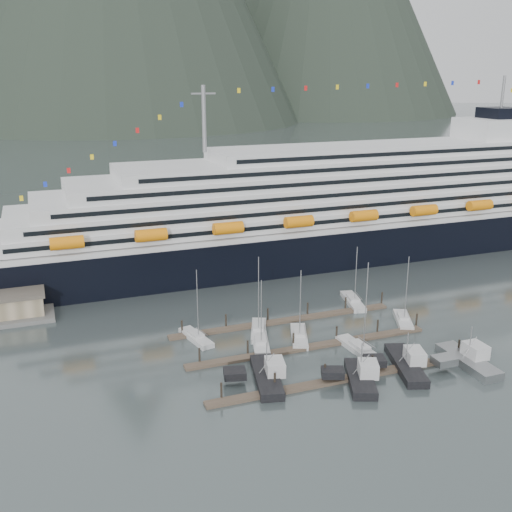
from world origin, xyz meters
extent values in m
plane|color=#455051|center=(0.00, 0.00, 0.00)|extent=(1600.00, 1600.00, 0.00)
cube|color=black|center=(25.00, 55.00, 4.00)|extent=(210.00, 28.00, 12.00)
cube|color=silver|center=(25.00, 55.00, 10.50)|extent=(205.80, 27.44, 1.50)
cube|color=silver|center=(30.00, 55.00, 13.10)|extent=(185.00, 26.00, 3.20)
cube|color=black|center=(30.00, 41.95, 13.26)|extent=(175.75, 0.20, 1.00)
cube|color=silver|center=(32.00, 55.00, 16.30)|extent=(180.00, 25.00, 3.20)
cube|color=black|center=(32.00, 42.45, 16.46)|extent=(171.00, 0.20, 1.00)
cube|color=silver|center=(34.00, 55.00, 19.50)|extent=(172.00, 24.00, 3.20)
cube|color=black|center=(34.00, 42.95, 19.66)|extent=(163.40, 0.20, 1.00)
cube|color=silver|center=(36.00, 55.00, 22.70)|extent=(160.00, 23.00, 3.20)
cube|color=black|center=(36.00, 43.45, 22.86)|extent=(152.00, 0.20, 1.00)
cube|color=silver|center=(38.00, 55.00, 25.80)|extent=(140.00, 22.00, 3.00)
cube|color=black|center=(38.00, 43.95, 25.95)|extent=(133.00, 0.20, 1.00)
cube|color=silver|center=(40.00, 55.00, 28.80)|extent=(95.00, 20.00, 3.00)
cube|color=black|center=(40.00, 44.95, 28.95)|extent=(90.25, 0.20, 1.00)
cube|color=silver|center=(80.00, 55.00, 33.30)|extent=(22.00, 16.00, 6.00)
cube|color=black|center=(80.00, 55.00, 37.80)|extent=(10.00, 10.00, 3.00)
cylinder|color=gray|center=(-10.00, 55.00, 38.30)|extent=(1.00, 1.00, 16.00)
cylinder|color=gray|center=(80.00, 55.00, 43.30)|extent=(0.80, 0.80, 10.00)
cylinder|color=orange|center=(-45.00, 40.00, 14.50)|extent=(7.00, 2.80, 2.80)
cylinder|color=orange|center=(-27.00, 40.00, 14.50)|extent=(7.00, 2.80, 2.80)
cylinder|color=orange|center=(-9.00, 40.00, 14.50)|extent=(7.00, 2.80, 2.80)
cylinder|color=orange|center=(9.00, 40.00, 14.50)|extent=(7.00, 2.80, 2.80)
cylinder|color=orange|center=(27.00, 40.00, 14.50)|extent=(7.00, 2.80, 2.80)
cylinder|color=orange|center=(45.00, 40.00, 14.50)|extent=(7.00, 2.80, 2.80)
cylinder|color=orange|center=(63.00, 40.00, 14.50)|extent=(7.00, 2.80, 2.80)
cube|color=#4D3F31|center=(-5.00, -10.00, 0.25)|extent=(48.00, 2.00, 0.50)
cylinder|color=black|center=(-26.00, -8.90, 1.40)|extent=(0.36, 0.36, 3.20)
cylinder|color=black|center=(-17.00, -8.90, 1.40)|extent=(0.36, 0.36, 3.20)
cylinder|color=black|center=(-8.00, -8.90, 1.40)|extent=(0.36, 0.36, 3.20)
cylinder|color=black|center=(1.00, -8.90, 1.40)|extent=(0.36, 0.36, 3.20)
cylinder|color=black|center=(10.00, -8.90, 1.40)|extent=(0.36, 0.36, 3.20)
cylinder|color=black|center=(19.00, -8.90, 1.40)|extent=(0.36, 0.36, 3.20)
cube|color=#4D3F31|center=(-5.00, 3.00, 0.25)|extent=(48.00, 2.00, 0.50)
cylinder|color=black|center=(-26.00, 4.10, 1.40)|extent=(0.36, 0.36, 3.20)
cylinder|color=black|center=(-17.00, 4.10, 1.40)|extent=(0.36, 0.36, 3.20)
cylinder|color=black|center=(-8.00, 4.10, 1.40)|extent=(0.36, 0.36, 3.20)
cylinder|color=black|center=(1.00, 4.10, 1.40)|extent=(0.36, 0.36, 3.20)
cylinder|color=black|center=(10.00, 4.10, 1.40)|extent=(0.36, 0.36, 3.20)
cylinder|color=black|center=(19.00, 4.10, 1.40)|extent=(0.36, 0.36, 3.20)
cube|color=#4D3F31|center=(-5.00, 16.00, 0.25)|extent=(48.00, 2.00, 0.50)
cylinder|color=black|center=(-26.00, 17.10, 1.40)|extent=(0.36, 0.36, 3.20)
cylinder|color=black|center=(-17.00, 17.10, 1.40)|extent=(0.36, 0.36, 3.20)
cylinder|color=black|center=(-8.00, 17.10, 1.40)|extent=(0.36, 0.36, 3.20)
cylinder|color=black|center=(1.00, 17.10, 1.40)|extent=(0.36, 0.36, 3.20)
cylinder|color=black|center=(10.00, 17.10, 1.40)|extent=(0.36, 0.36, 3.20)
cylinder|color=black|center=(19.00, 17.10, 1.40)|extent=(0.36, 0.36, 3.20)
cube|color=beige|center=(-13.42, 6.88, 0.25)|extent=(5.51, 10.22, 1.53)
cube|color=beige|center=(-13.42, 6.88, 1.25)|extent=(3.07, 3.91, 0.87)
cylinder|color=gray|center=(-13.70, 5.94, 7.24)|extent=(0.17, 0.17, 12.51)
cube|color=beige|center=(-11.67, 12.68, 0.25)|extent=(6.55, 10.93, 1.49)
cube|color=beige|center=(-11.67, 12.68, 1.23)|extent=(3.37, 4.26, 0.85)
cylinder|color=gray|center=(-12.07, 11.69, 8.50)|extent=(0.17, 0.17, 15.08)
cube|color=beige|center=(-5.34, 7.34, 0.25)|extent=(6.52, 10.95, 1.56)
cube|color=beige|center=(-5.34, 7.34, 1.28)|extent=(3.42, 4.27, 0.89)
cylinder|color=gray|center=(-5.72, 6.35, 7.66)|extent=(0.18, 0.18, 13.31)
cube|color=beige|center=(2.72, -1.68, 0.25)|extent=(3.83, 12.20, 1.53)
cube|color=beige|center=(2.72, -1.68, 1.26)|extent=(2.53, 4.37, 0.87)
cylinder|color=gray|center=(2.82, -2.88, 9.30)|extent=(0.17, 0.17, 16.63)
cube|color=beige|center=(-24.07, 13.82, 0.25)|extent=(4.77, 10.30, 1.40)
cube|color=beige|center=(-24.07, 13.82, 1.15)|extent=(2.73, 3.85, 0.80)
cylinder|color=gray|center=(-23.84, 12.85, 7.68)|extent=(0.16, 0.16, 13.57)
cube|color=beige|center=(13.47, 20.00, 0.25)|extent=(5.30, 11.73, 1.52)
cube|color=beige|center=(13.47, 20.00, 1.25)|extent=(3.01, 4.37, 0.87)
cylinder|color=gray|center=(13.22, 18.89, 7.23)|extent=(0.17, 0.17, 12.50)
cube|color=beige|center=(18.00, 7.17, 0.25)|extent=(6.52, 9.92, 1.50)
cube|color=beige|center=(18.00, 7.17, 1.23)|extent=(3.35, 3.96, 0.86)
cylinder|color=gray|center=(17.60, 6.30, 7.69)|extent=(0.17, 0.17, 13.46)
cube|color=black|center=(-17.16, -5.68, 0.35)|extent=(6.83, 14.47, 2.15)
cube|color=black|center=(-22.33, -4.51, 1.72)|extent=(4.23, 3.80, 1.29)
cube|color=beige|center=(-15.79, -5.98, 2.47)|extent=(3.85, 4.74, 2.36)
cube|color=black|center=(-15.79, -5.98, 3.33)|extent=(3.58, 4.42, 0.54)
cylinder|color=gray|center=(-17.16, -5.68, 4.29)|extent=(0.17, 0.17, 5.37)
cube|color=black|center=(-2.83, -11.62, 0.35)|extent=(8.13, 12.71, 2.20)
cube|color=black|center=(-7.10, -9.93, 1.76)|extent=(4.46, 3.85, 1.32)
cube|color=beige|center=(-1.70, -12.06, 2.53)|extent=(4.20, 4.51, 2.42)
cube|color=black|center=(-1.70, -12.06, 3.41)|extent=(3.90, 4.20, 0.55)
cylinder|color=gray|center=(-2.83, -11.62, 4.40)|extent=(0.18, 0.18, 5.50)
cube|color=black|center=(7.04, -10.07, 0.35)|extent=(7.82, 15.00, 2.08)
cube|color=black|center=(1.76, -8.45, 1.66)|extent=(4.31, 4.09, 1.25)
cube|color=beige|center=(8.43, -10.49, 2.39)|extent=(4.05, 5.02, 2.28)
cube|color=black|center=(8.43, -10.49, 3.22)|extent=(3.77, 4.68, 0.52)
cylinder|color=gray|center=(7.04, -10.07, 4.15)|extent=(0.17, 0.17, 5.19)
cube|color=gray|center=(18.00, -12.79, 0.35)|extent=(4.10, 13.50, 2.25)
cube|color=gray|center=(12.88, -12.77, 1.80)|extent=(3.83, 2.98, 1.35)
cube|color=beige|center=(19.35, -12.80, 2.58)|extent=(3.16, 4.06, 2.47)
cube|color=black|center=(19.35, -12.80, 3.48)|extent=(2.94, 3.79, 0.56)
cylinder|color=gray|center=(18.00, -12.79, 4.49)|extent=(0.18, 0.18, 5.62)
camera|label=1|loc=(-49.82, -88.65, 49.23)|focal=42.00mm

